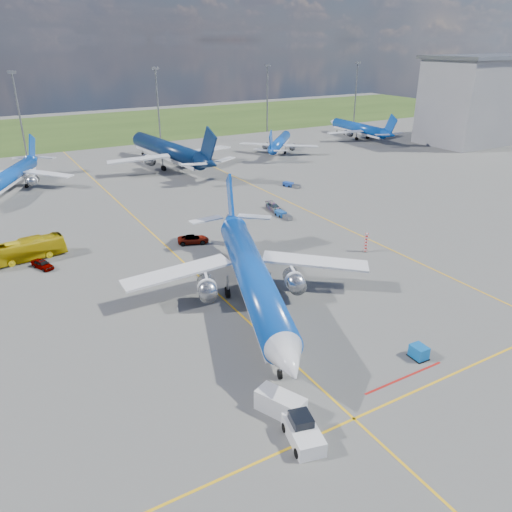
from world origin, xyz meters
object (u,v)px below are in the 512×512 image
baggage_tug_w (283,215)px  service_car_b (193,239)px  service_car_a (42,264)px  bg_jet_ene (358,138)px  uld_container (419,352)px  bg_jet_nnw (13,191)px  main_airliner (253,305)px  warning_post (366,243)px  bg_jet_n (169,167)px  baggage_tug_c (25,248)px  service_van (280,404)px  baggage_tug_e (291,185)px  bg_jet_ne (280,152)px  service_car_c (274,207)px  apron_bus (25,250)px  pushback_tug (303,432)px

baggage_tug_w → service_car_b: bearing=-169.4°
service_car_a → bg_jet_ene: bearing=3.6°
uld_container → service_car_a: size_ratio=0.44×
bg_jet_nnw → main_airliner: size_ratio=0.81×
uld_container → service_car_b: size_ratio=0.34×
warning_post → bg_jet_nnw: bearing=124.0°
main_airliner → uld_container: size_ratio=25.81×
bg_jet_ene → main_airliner: bearing=47.2°
bg_jet_n → baggage_tug_w: (3.81, -48.68, 0.46)m
bg_jet_nnw → service_car_a: (-0.76, -46.00, 0.66)m
service_car_a → baggage_tug_c: bearing=75.0°
bg_jet_nnw → warning_post: bearing=-29.7°
service_van → baggage_tug_e: service_van is taller
warning_post → bg_jet_n: bg_jet_n is taller
bg_jet_n → bg_jet_ene: bg_jet_n is taller
bg_jet_ne → service_car_c: bg_jet_ne is taller
baggage_tug_e → bg_jet_ne: bearing=40.3°
apron_bus → service_car_c: (44.52, 1.66, -0.95)m
service_car_c → baggage_tug_w: bearing=-93.5°
service_van → baggage_tug_e: bearing=31.7°
bg_jet_n → service_van: size_ratio=10.89×
bg_jet_ne → baggage_tug_w: bg_jet_ne is taller
main_airliner → service_car_a: main_airliner is taller
bg_jet_ne → service_van: (-59.71, -93.67, 0.96)m
bg_jet_ene → service_car_c: bearing=42.2°
baggage_tug_w → service_car_c: bearing=81.2°
bg_jet_n → bg_jet_ene: bearing=179.7°
service_car_c → bg_jet_n: bearing=101.5°
bg_jet_n → warning_post: bearing=89.1°
main_airliner → service_car_c: bearing=73.5°
service_van → baggage_tug_c: (-14.56, 50.87, -0.52)m
bg_jet_ene → service_van: bearing=50.5°
bg_jet_ene → main_airliner: (-87.04, -81.69, 0.00)m
baggage_tug_c → uld_container: bearing=-70.2°
bg_jet_n → apron_bus: bearing=43.1°
baggage_tug_c → baggage_tug_e: (56.34, 9.94, -0.00)m
main_airliner → baggage_tug_w: 33.84m
bg_jet_ene → bg_jet_ne: bearing=13.8°
bg_jet_n → service_van: bg_jet_n is taller
apron_bus → service_car_b: (24.29, -6.23, -0.92)m
bg_jet_nnw → apron_bus: bg_jet_nnw is taller
uld_container → service_van: bearing=-178.1°
uld_container → service_van: size_ratio=0.39×
pushback_tug → uld_container: size_ratio=3.69×
bg_jet_ene → service_car_b: 103.63m
bg_jet_nnw → baggage_tug_w: bg_jet_nnw is taller
service_van → service_car_b: service_van is taller
service_car_c → apron_bus: bearing=-172.2°
uld_container → baggage_tug_w: size_ratio=0.39×
baggage_tug_c → bg_jet_ene: bearing=12.3°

